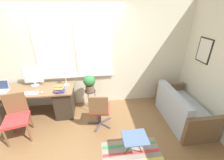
{
  "coord_description": "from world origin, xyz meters",
  "views": [
    {
      "loc": [
        0.51,
        -2.82,
        2.42
      ],
      "look_at": [
        0.89,
        0.17,
        0.93
      ],
      "focal_mm": 24.0,
      "sensor_mm": 36.0,
      "label": 1
    }
  ],
  "objects_px": {
    "desk_chair_wooden": "(17,116)",
    "couch_loveseat": "(181,110)",
    "office_chair_swivel": "(99,109)",
    "monitor": "(33,75)",
    "laptop": "(0,89)",
    "mouse": "(42,93)",
    "desk_lamp": "(65,75)",
    "folding_stool": "(135,139)",
    "keyboard": "(29,93)",
    "book_stack": "(60,89)",
    "potted_plant": "(89,82)",
    "plant_stand": "(90,93)"
  },
  "relations": [
    {
      "from": "mouse",
      "to": "office_chair_swivel",
      "type": "bearing_deg",
      "value": -16.49
    },
    {
      "from": "desk_chair_wooden",
      "to": "office_chair_swivel",
      "type": "height_order",
      "value": "desk_chair_wooden"
    },
    {
      "from": "laptop",
      "to": "monitor",
      "type": "relative_size",
      "value": 0.7
    },
    {
      "from": "office_chair_swivel",
      "to": "potted_plant",
      "type": "distance_m",
      "value": 0.75
    },
    {
      "from": "monitor",
      "to": "couch_loveseat",
      "type": "relative_size",
      "value": 0.35
    },
    {
      "from": "laptop",
      "to": "folding_stool",
      "type": "relative_size",
      "value": 0.81
    },
    {
      "from": "laptop",
      "to": "folding_stool",
      "type": "bearing_deg",
      "value": -26.54
    },
    {
      "from": "monitor",
      "to": "desk_chair_wooden",
      "type": "distance_m",
      "value": 0.96
    },
    {
      "from": "desk_chair_wooden",
      "to": "couch_loveseat",
      "type": "distance_m",
      "value": 3.51
    },
    {
      "from": "book_stack",
      "to": "couch_loveseat",
      "type": "xyz_separation_m",
      "value": [
        2.7,
        -0.39,
        -0.54
      ]
    },
    {
      "from": "keyboard",
      "to": "desk_lamp",
      "type": "height_order",
      "value": "desk_lamp"
    },
    {
      "from": "monitor",
      "to": "plant_stand",
      "type": "relative_size",
      "value": 0.9
    },
    {
      "from": "mouse",
      "to": "plant_stand",
      "type": "distance_m",
      "value": 1.09
    },
    {
      "from": "monitor",
      "to": "book_stack",
      "type": "xyz_separation_m",
      "value": [
        0.64,
        -0.4,
        -0.18
      ]
    },
    {
      "from": "desk_chair_wooden",
      "to": "folding_stool",
      "type": "height_order",
      "value": "desk_chair_wooden"
    },
    {
      "from": "folding_stool",
      "to": "desk_lamp",
      "type": "bearing_deg",
      "value": 131.31
    },
    {
      "from": "office_chair_swivel",
      "to": "keyboard",
      "type": "bearing_deg",
      "value": -6.31
    },
    {
      "from": "couch_loveseat",
      "to": "potted_plant",
      "type": "bearing_deg",
      "value": 71.55
    },
    {
      "from": "keyboard",
      "to": "potted_plant",
      "type": "height_order",
      "value": "potted_plant"
    },
    {
      "from": "monitor",
      "to": "book_stack",
      "type": "height_order",
      "value": "monitor"
    },
    {
      "from": "couch_loveseat",
      "to": "keyboard",
      "type": "bearing_deg",
      "value": 82.94
    },
    {
      "from": "laptop",
      "to": "keyboard",
      "type": "height_order",
      "value": "laptop"
    },
    {
      "from": "desk_lamp",
      "to": "book_stack",
      "type": "relative_size",
      "value": 1.71
    },
    {
      "from": "laptop",
      "to": "desk_lamp",
      "type": "height_order",
      "value": "desk_lamp"
    },
    {
      "from": "mouse",
      "to": "desk_lamp",
      "type": "height_order",
      "value": "desk_lamp"
    },
    {
      "from": "monitor",
      "to": "potted_plant",
      "type": "distance_m",
      "value": 1.3
    },
    {
      "from": "desk_chair_wooden",
      "to": "folding_stool",
      "type": "distance_m",
      "value": 2.32
    },
    {
      "from": "laptop",
      "to": "office_chair_swivel",
      "type": "relative_size",
      "value": 0.41
    },
    {
      "from": "couch_loveseat",
      "to": "book_stack",
      "type": "bearing_deg",
      "value": 81.71
    },
    {
      "from": "laptop",
      "to": "potted_plant",
      "type": "height_order",
      "value": "laptop"
    },
    {
      "from": "plant_stand",
      "to": "potted_plant",
      "type": "distance_m",
      "value": 0.29
    },
    {
      "from": "desk_chair_wooden",
      "to": "office_chair_swivel",
      "type": "bearing_deg",
      "value": -11.15
    },
    {
      "from": "keyboard",
      "to": "office_chair_swivel",
      "type": "distance_m",
      "value": 1.55
    },
    {
      "from": "folding_stool",
      "to": "keyboard",
      "type": "bearing_deg",
      "value": 150.18
    },
    {
      "from": "desk_lamp",
      "to": "couch_loveseat",
      "type": "xyz_separation_m",
      "value": [
        2.61,
        -0.73,
        -0.72
      ]
    },
    {
      "from": "office_chair_swivel",
      "to": "laptop",
      "type": "bearing_deg",
      "value": -6.78
    },
    {
      "from": "desk_lamp",
      "to": "folding_stool",
      "type": "distance_m",
      "value": 2.07
    },
    {
      "from": "office_chair_swivel",
      "to": "couch_loveseat",
      "type": "relative_size",
      "value": 0.59
    },
    {
      "from": "keyboard",
      "to": "desk_chair_wooden",
      "type": "relative_size",
      "value": 0.39
    },
    {
      "from": "plant_stand",
      "to": "laptop",
      "type": "bearing_deg",
      "value": -177.49
    },
    {
      "from": "monitor",
      "to": "office_chair_swivel",
      "type": "relative_size",
      "value": 0.59
    },
    {
      "from": "folding_stool",
      "to": "monitor",
      "type": "bearing_deg",
      "value": 142.7
    },
    {
      "from": "mouse",
      "to": "folding_stool",
      "type": "bearing_deg",
      "value": -33.09
    },
    {
      "from": "laptop",
      "to": "book_stack",
      "type": "relative_size",
      "value": 1.6
    },
    {
      "from": "laptop",
      "to": "desk_chair_wooden",
      "type": "bearing_deg",
      "value": -49.22
    },
    {
      "from": "keyboard",
      "to": "mouse",
      "type": "distance_m",
      "value": 0.26
    },
    {
      "from": "monitor",
      "to": "laptop",
      "type": "bearing_deg",
      "value": -163.83
    },
    {
      "from": "office_chair_swivel",
      "to": "plant_stand",
      "type": "distance_m",
      "value": 0.67
    },
    {
      "from": "plant_stand",
      "to": "folding_stool",
      "type": "bearing_deg",
      "value": -62.32
    },
    {
      "from": "keyboard",
      "to": "plant_stand",
      "type": "bearing_deg",
      "value": 12.06
    }
  ]
}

